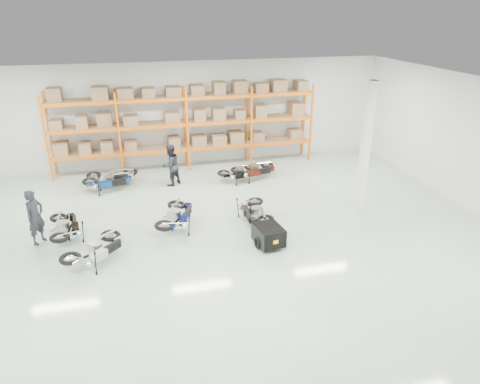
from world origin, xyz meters
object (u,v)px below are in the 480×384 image
object	(u,v)px
moto_blue_centre	(177,213)
moto_back_d	(255,167)
trailer	(269,235)
moto_silver_left	(96,246)
moto_back_a	(108,178)
moto_back_c	(240,170)
moto_black_far_left	(66,224)
moto_touring_right	(254,208)
moto_back_b	(112,173)
person_left	(35,217)
person_back	(170,165)

from	to	relation	value
moto_blue_centre	moto_back_d	bearing A→B (deg)	-114.77
moto_blue_centre	trailer	distance (m)	3.09
moto_silver_left	moto_back_a	xyz separation A→B (m)	(0.14, 5.22, -0.02)
moto_back_c	moto_black_far_left	bearing A→B (deg)	99.10
moto_back_d	moto_back_c	bearing A→B (deg)	85.23
moto_black_far_left	moto_touring_right	bearing A→B (deg)	168.69
moto_blue_centre	moto_back_b	distance (m)	4.69
moto_blue_centre	moto_back_c	xyz separation A→B (m)	(2.93, 3.49, -0.06)
trailer	moto_back_a	distance (m)	7.30
moto_silver_left	person_left	size ratio (longest dim) A/B	1.01
moto_back_a	moto_touring_right	bearing A→B (deg)	-141.20
moto_blue_centre	moto_silver_left	size ratio (longest dim) A/B	1.04
moto_back_a	trailer	bearing A→B (deg)	-150.90
moto_black_far_left	moto_blue_centre	bearing A→B (deg)	169.81
person_back	moto_blue_centre	bearing A→B (deg)	50.30
moto_back_c	person_left	world-z (taller)	person_left
person_left	moto_back_d	bearing A→B (deg)	-31.66
moto_back_a	moto_black_far_left	bearing A→B (deg)	151.00
moto_black_far_left	moto_back_d	bearing A→B (deg)	-161.71
person_back	moto_back_d	bearing A→B (deg)	140.23
moto_back_b	person_back	world-z (taller)	person_back
moto_touring_right	person_left	distance (m)	6.69
moto_black_far_left	person_back	world-z (taller)	person_back
moto_silver_left	moto_back_a	distance (m)	5.22
person_back	moto_black_far_left	bearing A→B (deg)	7.91
moto_back_a	moto_back_c	world-z (taller)	moto_back_a
moto_blue_centre	trailer	world-z (taller)	moto_blue_centre
trailer	moto_silver_left	bearing A→B (deg)	167.66
moto_back_c	moto_back_d	size ratio (longest dim) A/B	0.95
moto_blue_centre	moto_back_b	size ratio (longest dim) A/B	1.04
person_back	moto_back_a	bearing A→B (deg)	-38.00
moto_back_c	person_back	xyz separation A→B (m)	(-2.78, 0.22, 0.36)
moto_blue_centre	moto_touring_right	world-z (taller)	moto_blue_centre
moto_back_c	trailer	bearing A→B (deg)	156.48
trailer	person_back	xyz separation A→B (m)	(-2.35, 5.51, 0.46)
moto_back_d	person_left	size ratio (longest dim) A/B	0.98
moto_silver_left	person_left	xyz separation A→B (m)	(-1.78, 1.57, 0.33)
moto_touring_right	moto_back_a	size ratio (longest dim) A/B	1.00
trailer	moto_back_a	size ratio (longest dim) A/B	0.96
moto_back_b	person_left	world-z (taller)	person_left
moto_black_far_left	moto_back_d	size ratio (longest dim) A/B	0.99
moto_black_far_left	moto_back_b	world-z (taller)	moto_back_b
moto_black_far_left	moto_touring_right	world-z (taller)	moto_touring_right
moto_back_a	moto_back_b	world-z (taller)	moto_back_b
moto_touring_right	person_left	size ratio (longest dim) A/B	0.97
trailer	person_back	distance (m)	6.01
moto_touring_right	moto_blue_centre	bearing A→B (deg)	176.98
moto_silver_left	moto_black_far_left	bearing A→B (deg)	-14.52
moto_back_c	moto_back_d	distance (m)	0.64
moto_back_c	person_back	size ratio (longest dim) A/B	0.94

